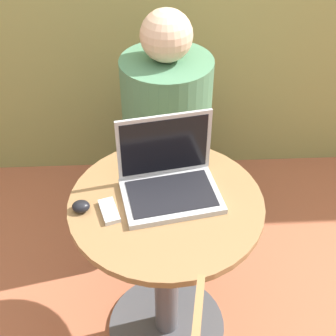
# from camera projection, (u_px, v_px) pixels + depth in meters

# --- Properties ---
(ground_plane) EXTENTS (12.00, 12.00, 0.00)m
(ground_plane) POSITION_uv_depth(u_px,v_px,m) (167.00, 326.00, 2.02)
(ground_plane) COLOR #B26042
(round_table) EXTENTS (0.64, 0.64, 0.75)m
(round_table) POSITION_uv_depth(u_px,v_px,m) (166.00, 257.00, 1.71)
(round_table) COLOR #4C4C51
(round_table) RESTS_ON ground_plane
(laptop) EXTENTS (0.35, 0.28, 0.25)m
(laptop) POSITION_uv_depth(u_px,v_px,m) (168.00, 178.00, 1.53)
(laptop) COLOR #B7B7BC
(laptop) RESTS_ON round_table
(cell_phone) EXTENTS (0.08, 0.12, 0.02)m
(cell_phone) POSITION_uv_depth(u_px,v_px,m) (109.00, 211.00, 1.48)
(cell_phone) COLOR silver
(cell_phone) RESTS_ON round_table
(computer_mouse) EXTENTS (0.06, 0.05, 0.04)m
(computer_mouse) POSITION_uv_depth(u_px,v_px,m) (81.00, 206.00, 1.49)
(computer_mouse) COLOR black
(computer_mouse) RESTS_ON round_table
(person_seated) EXTENTS (0.38, 0.59, 1.17)m
(person_seated) POSITION_uv_depth(u_px,v_px,m) (166.00, 147.00, 2.20)
(person_seated) COLOR #3D4766
(person_seated) RESTS_ON ground_plane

